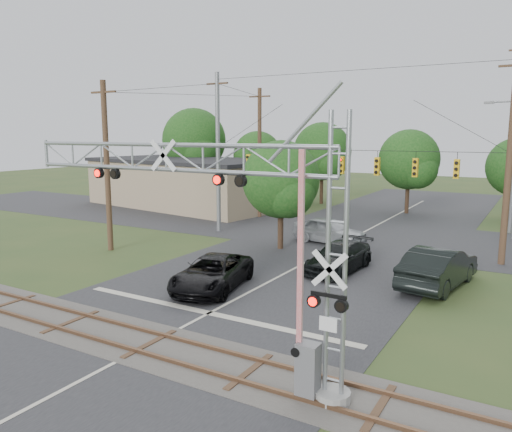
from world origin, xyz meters
The scene contains 13 objects.
ground centered at (0.00, 0.00, 0.00)m, with size 160.00×160.00×0.00m, color #304620.
road_main centered at (0.00, 10.00, 0.01)m, with size 14.00×90.00×0.02m, color #27272A.
road_cross centered at (0.00, 24.00, 0.01)m, with size 90.00×12.00×0.02m, color #27272A.
railroad_track centered at (0.00, 2.00, 0.03)m, with size 90.00×3.20×0.17m.
crossing_gantry centered at (3.37, 1.63, 4.81)m, with size 11.74×0.99×7.75m.
traffic_signal_span centered at (0.88, 20.00, 5.64)m, with size 19.34×0.36×11.50m.
pickup_black centered at (-1.77, 8.23, 0.77)m, with size 2.55×5.53×1.54m, color black.
car_dark centered at (2.20, 14.19, 0.75)m, with size 2.11×5.18×1.50m, color black.
sedan_silver centered at (-0.82, 20.28, 0.85)m, with size 2.01×5.01×1.71m, color #A2A6A9.
suv_dark centered at (7.23, 13.93, 0.96)m, with size 2.03×5.81×1.91m, color black.
commercial_building centered at (-19.79, 29.52, 2.37)m, with size 21.52×13.28×4.72m.
utility_poles centered at (3.09, 22.99, 6.02)m, with size 26.07×31.00×13.66m.
treeline centered at (-1.07, 32.88, 5.53)m, with size 51.98×26.72×10.01m.
Camera 1 is at (11.31, -10.11, 7.16)m, focal length 35.00 mm.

